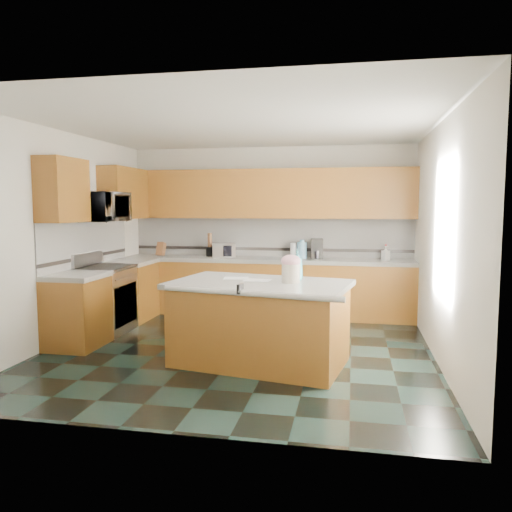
% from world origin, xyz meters
% --- Properties ---
extents(floor, '(4.60, 4.60, 0.00)m').
position_xyz_m(floor, '(0.00, 0.00, 0.00)').
color(floor, black).
rests_on(floor, ground).
extents(ceiling, '(4.60, 4.60, 0.00)m').
position_xyz_m(ceiling, '(0.00, 0.00, 2.70)').
color(ceiling, white).
rests_on(ceiling, ground).
extents(wall_back, '(4.60, 0.04, 2.70)m').
position_xyz_m(wall_back, '(0.00, 2.32, 1.35)').
color(wall_back, white).
rests_on(wall_back, ground).
extents(wall_front, '(4.60, 0.04, 2.70)m').
position_xyz_m(wall_front, '(0.00, -2.32, 1.35)').
color(wall_front, white).
rests_on(wall_front, ground).
extents(wall_left, '(0.04, 4.60, 2.70)m').
position_xyz_m(wall_left, '(-2.32, 0.00, 1.35)').
color(wall_left, white).
rests_on(wall_left, ground).
extents(wall_right, '(0.04, 4.60, 2.70)m').
position_xyz_m(wall_right, '(2.32, 0.00, 1.35)').
color(wall_right, white).
rests_on(wall_right, ground).
extents(back_base_cab, '(4.60, 0.60, 0.86)m').
position_xyz_m(back_base_cab, '(0.00, 2.00, 0.43)').
color(back_base_cab, '#3D2309').
rests_on(back_base_cab, ground).
extents(back_countertop, '(4.60, 0.64, 0.06)m').
position_xyz_m(back_countertop, '(0.00, 2.00, 0.89)').
color(back_countertop, white).
rests_on(back_countertop, back_base_cab).
extents(back_upper_cab, '(4.60, 0.33, 0.78)m').
position_xyz_m(back_upper_cab, '(0.00, 2.13, 1.94)').
color(back_upper_cab, '#3D2309').
rests_on(back_upper_cab, wall_back).
extents(back_backsplash, '(4.60, 0.02, 0.63)m').
position_xyz_m(back_backsplash, '(0.00, 2.29, 1.24)').
color(back_backsplash, silver).
rests_on(back_backsplash, back_countertop).
extents(back_accent_band, '(4.60, 0.01, 0.05)m').
position_xyz_m(back_accent_band, '(0.00, 2.28, 1.04)').
color(back_accent_band, black).
rests_on(back_accent_band, back_countertop).
extents(left_base_cab_rear, '(0.60, 0.82, 0.86)m').
position_xyz_m(left_base_cab_rear, '(-2.00, 1.29, 0.43)').
color(left_base_cab_rear, '#3D2309').
rests_on(left_base_cab_rear, ground).
extents(left_counter_rear, '(0.64, 0.82, 0.06)m').
position_xyz_m(left_counter_rear, '(-2.00, 1.29, 0.89)').
color(left_counter_rear, white).
rests_on(left_counter_rear, left_base_cab_rear).
extents(left_base_cab_front, '(0.60, 0.72, 0.86)m').
position_xyz_m(left_base_cab_front, '(-2.00, -0.24, 0.43)').
color(left_base_cab_front, '#3D2309').
rests_on(left_base_cab_front, ground).
extents(left_counter_front, '(0.64, 0.72, 0.06)m').
position_xyz_m(left_counter_front, '(-2.00, -0.24, 0.89)').
color(left_counter_front, white).
rests_on(left_counter_front, left_base_cab_front).
extents(left_backsplash, '(0.02, 2.30, 0.63)m').
position_xyz_m(left_backsplash, '(-2.29, 0.55, 1.24)').
color(left_backsplash, silver).
rests_on(left_backsplash, wall_left).
extents(left_accent_band, '(0.01, 2.30, 0.05)m').
position_xyz_m(left_accent_band, '(-2.28, 0.55, 1.04)').
color(left_accent_band, black).
rests_on(left_accent_band, wall_left).
extents(left_upper_cab_rear, '(0.33, 1.09, 0.78)m').
position_xyz_m(left_upper_cab_rear, '(-2.13, 1.42, 1.94)').
color(left_upper_cab_rear, '#3D2309').
rests_on(left_upper_cab_rear, wall_left).
extents(left_upper_cab_front, '(0.33, 0.72, 0.78)m').
position_xyz_m(left_upper_cab_front, '(-2.13, -0.24, 1.94)').
color(left_upper_cab_front, '#3D2309').
rests_on(left_upper_cab_front, wall_left).
extents(range_body, '(0.60, 0.76, 0.88)m').
position_xyz_m(range_body, '(-2.00, 0.50, 0.44)').
color(range_body, '#B7B7BC').
rests_on(range_body, ground).
extents(range_oven_door, '(0.02, 0.68, 0.55)m').
position_xyz_m(range_oven_door, '(-1.71, 0.50, 0.40)').
color(range_oven_door, black).
rests_on(range_oven_door, range_body).
extents(range_cooktop, '(0.62, 0.78, 0.04)m').
position_xyz_m(range_cooktop, '(-2.00, 0.50, 0.90)').
color(range_cooktop, black).
rests_on(range_cooktop, range_body).
extents(range_handle, '(0.02, 0.66, 0.02)m').
position_xyz_m(range_handle, '(-1.68, 0.50, 0.78)').
color(range_handle, '#B7B7BC').
rests_on(range_handle, range_body).
extents(range_backguard, '(0.06, 0.76, 0.18)m').
position_xyz_m(range_backguard, '(-2.26, 0.50, 1.02)').
color(range_backguard, '#B7B7BC').
rests_on(range_backguard, range_body).
extents(microwave, '(0.50, 0.73, 0.41)m').
position_xyz_m(microwave, '(-2.00, 0.50, 1.73)').
color(microwave, '#B7B7BC').
rests_on(microwave, wall_left).
extents(island_base, '(1.96, 1.34, 0.86)m').
position_xyz_m(island_base, '(0.35, -0.46, 0.43)').
color(island_base, '#3D2309').
rests_on(island_base, ground).
extents(island_top, '(2.08, 1.46, 0.06)m').
position_xyz_m(island_top, '(0.35, -0.46, 0.89)').
color(island_top, white).
rests_on(island_top, island_base).
extents(island_bullnose, '(1.89, 0.40, 0.06)m').
position_xyz_m(island_bullnose, '(0.35, -1.03, 0.89)').
color(island_bullnose, white).
rests_on(island_bullnose, island_base).
extents(treat_jar, '(0.23, 0.23, 0.21)m').
position_xyz_m(treat_jar, '(0.69, -0.45, 1.02)').
color(treat_jar, beige).
rests_on(treat_jar, island_top).
extents(treat_jar_lid, '(0.22, 0.22, 0.13)m').
position_xyz_m(treat_jar_lid, '(0.69, -0.45, 1.16)').
color(treat_jar_lid, pink).
rests_on(treat_jar_lid, treat_jar).
extents(treat_jar_knob, '(0.07, 0.02, 0.02)m').
position_xyz_m(treat_jar_knob, '(0.69, -0.45, 1.20)').
color(treat_jar_knob, tan).
rests_on(treat_jar_knob, treat_jar_lid).
extents(treat_jar_knob_end_l, '(0.04, 0.04, 0.04)m').
position_xyz_m(treat_jar_knob_end_l, '(0.66, -0.45, 1.20)').
color(treat_jar_knob_end_l, tan).
rests_on(treat_jar_knob_end_l, treat_jar_lid).
extents(treat_jar_knob_end_r, '(0.04, 0.04, 0.04)m').
position_xyz_m(treat_jar_knob_end_r, '(0.73, -0.45, 1.20)').
color(treat_jar_knob_end_r, tan).
rests_on(treat_jar_knob_end_r, treat_jar_lid).
extents(soap_bottle_island, '(0.14, 0.14, 0.34)m').
position_xyz_m(soap_bottle_island, '(0.74, -0.27, 1.09)').
color(soap_bottle_island, teal).
rests_on(soap_bottle_island, island_top).
extents(paper_sheet_a, '(0.30, 0.24, 0.00)m').
position_xyz_m(paper_sheet_a, '(0.31, -0.37, 0.92)').
color(paper_sheet_a, white).
rests_on(paper_sheet_a, island_top).
extents(paper_sheet_b, '(0.31, 0.25, 0.00)m').
position_xyz_m(paper_sheet_b, '(0.03, -0.25, 0.92)').
color(paper_sheet_b, white).
rests_on(paper_sheet_b, island_top).
extents(clamp_body, '(0.05, 0.11, 0.10)m').
position_xyz_m(clamp_body, '(0.25, -1.01, 0.93)').
color(clamp_body, black).
rests_on(clamp_body, island_top).
extents(clamp_handle, '(0.02, 0.08, 0.02)m').
position_xyz_m(clamp_handle, '(0.25, -1.07, 0.91)').
color(clamp_handle, black).
rests_on(clamp_handle, island_top).
extents(knife_block, '(0.14, 0.18, 0.24)m').
position_xyz_m(knife_block, '(-1.80, 2.05, 1.03)').
color(knife_block, '#472814').
rests_on(knife_block, back_countertop).
extents(utensil_crock, '(0.12, 0.12, 0.16)m').
position_xyz_m(utensil_crock, '(-0.96, 2.08, 1.00)').
color(utensil_crock, black).
rests_on(utensil_crock, back_countertop).
extents(utensil_bundle, '(0.07, 0.07, 0.23)m').
position_xyz_m(utensil_bundle, '(-0.96, 2.08, 1.19)').
color(utensil_bundle, '#472814').
rests_on(utensil_bundle, utensil_crock).
extents(toaster_oven, '(0.43, 0.35, 0.21)m').
position_xyz_m(toaster_oven, '(-0.72, 2.05, 1.03)').
color(toaster_oven, '#B7B7BC').
rests_on(toaster_oven, back_countertop).
extents(toaster_oven_door, '(0.33, 0.01, 0.17)m').
position_xyz_m(toaster_oven_door, '(-0.72, 1.93, 1.03)').
color(toaster_oven_door, black).
rests_on(toaster_oven_door, toaster_oven).
extents(paper_towel, '(0.11, 0.11, 0.24)m').
position_xyz_m(paper_towel, '(0.42, 2.10, 1.04)').
color(paper_towel, white).
rests_on(paper_towel, back_countertop).
extents(paper_towel_base, '(0.16, 0.16, 0.01)m').
position_xyz_m(paper_towel_base, '(0.42, 2.10, 0.93)').
color(paper_towel_base, '#B7B7BC').
rests_on(paper_towel_base, back_countertop).
extents(water_jug, '(0.16, 0.16, 0.26)m').
position_xyz_m(water_jug, '(0.56, 2.06, 1.05)').
color(water_jug, '#67A4CF').
rests_on(water_jug, back_countertop).
extents(water_jug_neck, '(0.07, 0.07, 0.04)m').
position_xyz_m(water_jug_neck, '(0.56, 2.06, 1.20)').
color(water_jug_neck, '#67A4CF').
rests_on(water_jug_neck, water_jug).
extents(coffee_maker, '(0.20, 0.22, 0.31)m').
position_xyz_m(coffee_maker, '(0.79, 2.08, 1.08)').
color(coffee_maker, black).
rests_on(coffee_maker, back_countertop).
extents(coffee_carafe, '(0.13, 0.13, 0.13)m').
position_xyz_m(coffee_carafe, '(0.79, 2.03, 0.98)').
color(coffee_carafe, black).
rests_on(coffee_carafe, back_countertop).
extents(soap_bottle_back, '(0.14, 0.14, 0.22)m').
position_xyz_m(soap_bottle_back, '(1.85, 2.05, 1.03)').
color(soap_bottle_back, white).
rests_on(soap_bottle_back, back_countertop).
extents(soap_back_cap, '(0.02, 0.02, 0.03)m').
position_xyz_m(soap_back_cap, '(1.85, 2.05, 1.15)').
color(soap_back_cap, red).
rests_on(soap_back_cap, soap_bottle_back).
extents(window_light_proxy, '(0.02, 1.40, 1.10)m').
position_xyz_m(window_light_proxy, '(2.29, -0.20, 1.50)').
color(window_light_proxy, white).
rests_on(window_light_proxy, wall_right).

